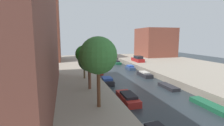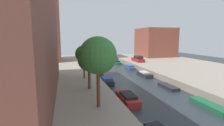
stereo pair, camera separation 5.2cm
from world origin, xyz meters
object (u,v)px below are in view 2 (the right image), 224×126
object	(u,v)px
street_tree_1	(89,60)
moored_boat_right_5	(117,63)
street_tree_0	(98,56)
street_tree_2	(84,54)
moored_boat_right_4	(130,68)
moored_boat_right_1	(209,106)
moored_boat_right_3	(145,74)
low_block_right	(155,42)
moored_boat_left_2	(107,81)
moored_boat_left_3	(97,71)
moored_boat_right_2	(168,87)
apartment_tower_far	(37,7)
moored_boat_left_1	(128,98)
parked_car	(138,59)

from	to	relation	value
street_tree_1	moored_boat_right_5	distance (m)	25.67
street_tree_0	street_tree_2	bearing A→B (deg)	90.00
street_tree_0	moored_boat_right_4	world-z (taller)	street_tree_0
moored_boat_right_1	moored_boat_right_3	distance (m)	14.31
street_tree_2	moored_boat_right_5	distance (m)	21.04
low_block_right	moored_boat_left_2	bearing A→B (deg)	-131.92
street_tree_2	moored_boat_left_3	distance (m)	9.18
low_block_right	moored_boat_left_3	xyz separation A→B (m)	(-22.01, -16.75, -5.00)
street_tree_1	moored_boat_right_2	world-z (taller)	street_tree_1
low_block_right	street_tree_2	bearing A→B (deg)	-136.27
moored_boat_left_3	apartment_tower_far	bearing A→B (deg)	130.36
low_block_right	moored_boat_left_3	distance (m)	28.11
moored_boat_left_2	street_tree_0	bearing A→B (deg)	-107.50
apartment_tower_far	moored_boat_left_3	xyz separation A→B (m)	(11.99, -14.11, -13.80)
street_tree_0	street_tree_1	world-z (taller)	street_tree_0
moored_boat_left_1	moored_boat_right_3	xyz separation A→B (m)	(7.26, 10.54, -0.04)
moored_boat_right_3	street_tree_2	bearing A→B (deg)	-166.96
apartment_tower_far	street_tree_0	distance (m)	34.65
street_tree_0	moored_boat_right_1	size ratio (longest dim) A/B	1.43
low_block_right	moored_boat_right_4	xyz separation A→B (m)	(-14.25, -14.58, -4.99)
street_tree_1	moored_boat_right_1	world-z (taller)	street_tree_1
moored_boat_right_2	moored_boat_right_5	size ratio (longest dim) A/B	1.09
low_block_right	moored_boat_right_3	distance (m)	26.44
apartment_tower_far	moored_boat_right_5	distance (m)	24.10
street_tree_0	moored_boat_left_3	size ratio (longest dim) A/B	1.46
street_tree_1	moored_boat_left_2	bearing A→B (deg)	56.85
moored_boat_right_2	moored_boat_right_5	world-z (taller)	moored_boat_right_5
low_block_right	moored_boat_right_1	size ratio (longest dim) A/B	2.42
low_block_right	street_tree_2	distance (m)	35.05
moored_boat_left_3	moored_boat_right_4	xyz separation A→B (m)	(7.77, 2.17, 0.00)
apartment_tower_far	low_block_right	world-z (taller)	apartment_tower_far
parked_car	moored_boat_right_5	size ratio (longest dim) A/B	1.43
moored_boat_right_4	street_tree_0	bearing A→B (deg)	-118.44
moored_boat_right_1	moored_boat_left_3	bearing A→B (deg)	111.90
low_block_right	moored_boat_right_1	xyz separation A→B (m)	(-14.28, -35.98, -5.16)
moored_boat_right_3	street_tree_1	bearing A→B (deg)	-144.33
street_tree_1	moored_boat_right_2	distance (m)	11.68
moored_boat_right_5	parked_car	bearing A→B (deg)	-40.99
street_tree_1	moored_boat_left_3	xyz separation A→B (m)	(3.31, 12.84, -3.96)
parked_car	apartment_tower_far	bearing A→B (deg)	162.15
moored_boat_left_1	moored_boat_right_5	distance (m)	26.55
moored_boat_left_2	moored_boat_right_1	world-z (taller)	moored_boat_left_2
street_tree_2	moored_boat_right_1	xyz separation A→B (m)	(11.04, -11.75, -4.34)
apartment_tower_far	moored_boat_right_5	size ratio (longest dim) A/B	8.11
street_tree_1	moored_boat_left_1	size ratio (longest dim) A/B	1.06
street_tree_1	moored_boat_right_3	size ratio (longest dim) A/B	1.21
parked_car	moored_boat_right_1	world-z (taller)	parked_car
low_block_right	street_tree_1	bearing A→B (deg)	-130.56
moored_boat_right_3	moored_boat_right_4	size ratio (longest dim) A/B	1.21
low_block_right	street_tree_2	size ratio (longest dim) A/B	2.12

